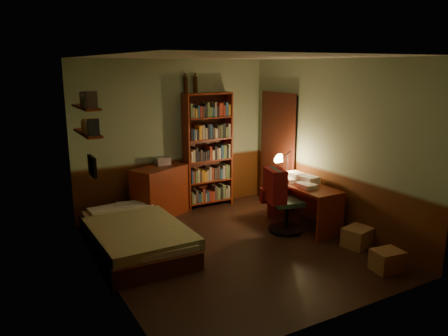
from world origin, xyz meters
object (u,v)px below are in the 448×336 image
desk_lamp (288,158)px  office_chair (287,201)px  mini_stereo (162,161)px  cardboard_box_b (357,237)px  cardboard_box_a (387,260)px  bookshelf (208,151)px  bed (134,227)px  desk (303,206)px  dresser (161,191)px

desk_lamp → office_chair: bearing=-136.2°
mini_stereo → cardboard_box_b: (1.83, -2.71, -0.78)m
cardboard_box_b → desk_lamp: bearing=90.1°
office_chair → mini_stereo: bearing=140.9°
office_chair → cardboard_box_a: 1.73m
bookshelf → mini_stereo: bearing=177.6°
office_chair → cardboard_box_b: (0.53, -0.95, -0.36)m
bookshelf → office_chair: 1.85m
bed → cardboard_box_a: size_ratio=5.95×
desk → office_chair: size_ratio=1.29×
mini_stereo → bookshelf: bookshelf is taller
dresser → cardboard_box_b: bearing=-77.8°
cardboard_box_a → cardboard_box_b: bearing=71.6°
desk → cardboard_box_b: desk is taller
bed → office_chair: size_ratio=2.13×
bookshelf → cardboard_box_b: 2.97m
desk_lamp → cardboard_box_b: 1.85m
bed → cardboard_box_a: bearing=-39.2°
bed → office_chair: bearing=-11.5°
mini_stereo → cardboard_box_b: size_ratio=0.62×
bookshelf → office_chair: bookshelf is taller
bookshelf → desk_lamp: size_ratio=3.39×
cardboard_box_b → dresser: bearing=126.8°
dresser → bookshelf: 1.12m
mini_stereo → office_chair: office_chair is taller
bookshelf → cardboard_box_a: 3.58m
cardboard_box_b → bookshelf: bearing=110.2°
desk → office_chair: bearing=-171.5°
dresser → bookshelf: bearing=-19.5°
cardboard_box_b → mini_stereo: bearing=124.1°
dresser → desk_lamp: 2.21m
dresser → bed: bearing=-151.6°
dresser → mini_stereo: (0.10, 0.12, 0.49)m
bookshelf → desk_lamp: (0.98, -1.02, -0.04)m
mini_stereo → office_chair: 2.23m
bed → bookshelf: bearing=35.8°
dresser → desk: 2.37m
mini_stereo → bed: bearing=-130.3°
dresser → mini_stereo: bearing=27.4°
bookshelf → cardboard_box_b: (0.98, -2.67, -0.88)m
dresser → desk_lamp: (1.93, -0.94, 0.56)m
bookshelf → cardboard_box_b: bearing=-69.5°
mini_stereo → cardboard_box_b: bearing=-59.0°
dresser → cardboard_box_b: dresser is taller
dresser → desk: (1.77, -1.58, -0.08)m
desk → cardboard_box_b: 1.04m
desk → office_chair: 0.41m
bookshelf → desk_lamp: 1.42m
desk → bookshelf: bearing=116.0°
bed → cardboard_box_b: 3.13m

